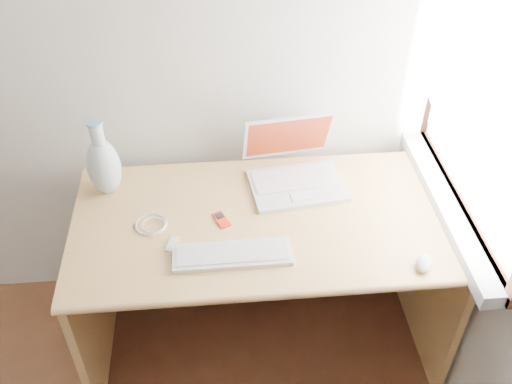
{
  "coord_description": "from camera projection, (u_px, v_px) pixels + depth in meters",
  "views": [
    {
      "loc": [
        0.81,
        -0.27,
        2.26
      ],
      "look_at": [
        0.96,
        1.35,
        0.87
      ],
      "focal_mm": 40.0,
      "sensor_mm": 36.0,
      "label": 1
    }
  ],
  "objects": [
    {
      "name": "mouse",
      "position": [
        424.0,
        263.0,
        1.97
      ],
      "size": [
        0.08,
        0.1,
        0.03
      ],
      "primitive_type": "ellipsoid",
      "rotation": [
        0.0,
        0.0,
        -0.41
      ],
      "color": "silver",
      "rests_on": "desk"
    },
    {
      "name": "vase",
      "position": [
        103.0,
        165.0,
        2.2
      ],
      "size": [
        0.13,
        0.13,
        0.33
      ],
      "color": "silver",
      "rests_on": "desk"
    },
    {
      "name": "external_keyboard",
      "position": [
        232.0,
        255.0,
        2.01
      ],
      "size": [
        0.42,
        0.13,
        0.02
      ],
      "rotation": [
        0.0,
        0.0,
        0.0
      ],
      "color": "white",
      "rests_on": "desk"
    },
    {
      "name": "desk",
      "position": [
        262.0,
        242.0,
        2.38
      ],
      "size": [
        1.47,
        0.73,
        0.78
      ],
      "color": "tan",
      "rests_on": "floor"
    },
    {
      "name": "cable_coil",
      "position": [
        151.0,
        224.0,
        2.14
      ],
      "size": [
        0.13,
        0.13,
        0.01
      ],
      "primitive_type": "torus",
      "rotation": [
        0.0,
        0.0,
        -0.08
      ],
      "color": "white",
      "rests_on": "desk"
    },
    {
      "name": "remote",
      "position": [
        172.0,
        244.0,
        2.06
      ],
      "size": [
        0.05,
        0.08,
        0.01
      ],
      "primitive_type": "cube",
      "rotation": [
        0.0,
        0.0,
        -0.32
      ],
      "color": "white",
      "rests_on": "desk"
    },
    {
      "name": "laptop",
      "position": [
        296.0,
        169.0,
        2.3
      ],
      "size": [
        0.4,
        0.35,
        0.25
      ],
      "rotation": [
        0.0,
        0.0,
        0.12
      ],
      "color": "silver",
      "rests_on": "desk"
    },
    {
      "name": "window",
      "position": [
        486.0,
        95.0,
        1.89
      ],
      "size": [
        0.11,
        0.99,
        1.1
      ],
      "color": "white",
      "rests_on": "right_wall"
    },
    {
      "name": "ipod",
      "position": [
        221.0,
        220.0,
        2.16
      ],
      "size": [
        0.07,
        0.1,
        0.01
      ],
      "rotation": [
        0.0,
        0.0,
        0.41
      ],
      "color": "red",
      "rests_on": "desk"
    }
  ]
}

